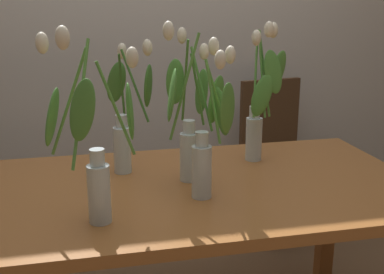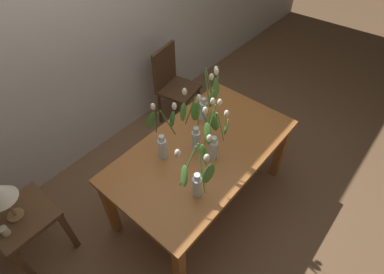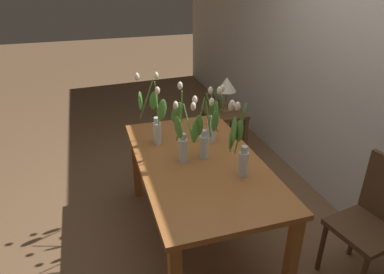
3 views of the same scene
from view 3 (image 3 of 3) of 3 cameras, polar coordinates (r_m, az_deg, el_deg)
name	(u,v)px [view 3 (image 3 of 3)]	position (r m, az deg, el deg)	size (l,w,h in m)	color
ground_plane	(199,236)	(3.06, 1.10, -15.93)	(18.00, 18.00, 0.00)	brown
room_wall_rear	(370,66)	(3.09, 27.21, 10.29)	(9.00, 0.10, 2.70)	beige
dining_table	(199,171)	(2.66, 1.23, -5.59)	(1.60, 0.90, 0.74)	#A3602D
tulip_vase_0	(155,119)	(2.79, -6.12, 3.03)	(0.28, 0.22, 0.59)	silver
tulip_vase_1	(183,137)	(2.50, -1.47, 0.04)	(0.25, 0.20, 0.59)	silver
tulip_vase_2	(240,149)	(2.34, 7.82, -1.90)	(0.18, 0.16, 0.57)	silver
tulip_vase_3	(213,122)	(2.80, 3.50, 2.47)	(0.19, 0.20, 0.51)	silver
tulip_vase_4	(206,133)	(2.55, 2.37, 0.62)	(0.20, 0.24, 0.55)	silver
dining_chair	(375,217)	(2.72, 27.84, -11.59)	(0.46, 0.46, 0.93)	#4C331E
side_table	(224,121)	(4.04, 5.29, 2.61)	(0.44, 0.44, 0.55)	brown
table_lamp	(227,85)	(3.92, 5.71, 8.45)	(0.22, 0.22, 0.40)	olive
pillar_candle	(216,105)	(4.08, 3.89, 5.25)	(0.06, 0.06, 0.07)	beige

